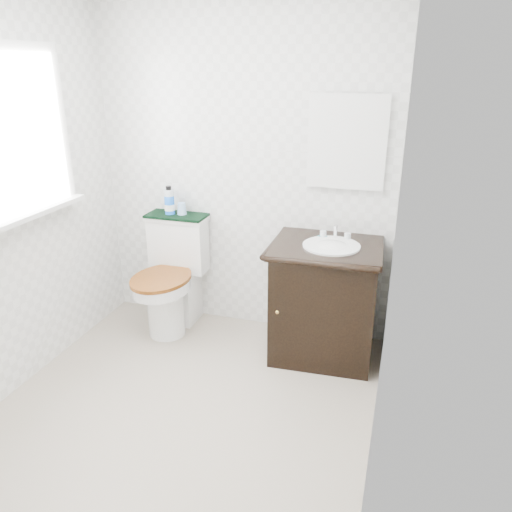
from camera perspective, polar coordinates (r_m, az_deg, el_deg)
The scene contains 12 objects.
floor at distance 3.14m, azimuth -8.56°, elevation -17.22°, with size 2.40×2.40×0.00m, color #B9AA95.
wall_back at distance 3.65m, azimuth -1.49°, elevation 9.52°, with size 2.40×2.40×0.00m, color white.
wall_right at distance 2.31m, azimuth 15.18°, elevation 1.80°, with size 2.40×2.40×0.00m, color white.
window at distance 3.32m, azimuth -25.53°, elevation 12.47°, with size 0.02×0.70×0.90m, color white.
mirror at distance 3.43m, azimuth 10.34°, elevation 12.66°, with size 0.50×0.02×0.60m, color silver.
toilet at distance 3.88m, azimuth -9.45°, elevation -2.88°, with size 0.47×0.65×0.86m.
vanity at distance 3.47m, azimuth 7.87°, elevation -4.73°, with size 0.75×0.65×0.92m.
trash_bin at distance 3.81m, azimuth 4.66°, elevation -6.84°, with size 0.22×0.18×0.30m.
towel at distance 3.82m, azimuth -9.07°, elevation 4.59°, with size 0.45×0.22×0.02m, color black.
mouthwash_bottle at distance 3.82m, azimuth -9.88°, elevation 6.18°, with size 0.07×0.07×0.21m.
cup at distance 3.80m, azimuth -8.48°, elevation 5.39°, with size 0.07×0.07×0.09m, color #93BEF0.
soap_bar at distance 3.44m, azimuth 7.62°, elevation 2.25°, with size 0.07×0.05×0.02m, color #186C76.
Camera 1 is at (1.14, -2.19, 1.94)m, focal length 35.00 mm.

